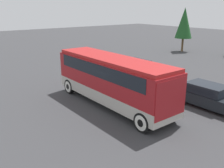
{
  "coord_description": "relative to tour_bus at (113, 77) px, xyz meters",
  "views": [
    {
      "loc": [
        12.21,
        -9.52,
        6.23
      ],
      "look_at": [
        0.0,
        0.0,
        1.44
      ],
      "focal_mm": 40.0,
      "sensor_mm": 36.0,
      "label": 1
    }
  ],
  "objects": [
    {
      "name": "ground_plane",
      "position": [
        -0.1,
        -0.0,
        -1.92
      ],
      "size": [
        120.0,
        120.0,
        0.0
      ],
      "primitive_type": "plane",
      "color": "#38383A"
    },
    {
      "name": "tour_bus",
      "position": [
        0.0,
        0.0,
        0.0
      ],
      "size": [
        9.64,
        2.51,
        3.19
      ],
      "color": "#B7B2A8",
      "rests_on": "ground_plane"
    },
    {
      "name": "parked_car_near",
      "position": [
        4.03,
        4.65,
        -1.18
      ],
      "size": [
        4.73,
        1.85,
        1.52
      ],
      "color": "black",
      "rests_on": "ground_plane"
    },
    {
      "name": "parked_car_mid",
      "position": [
        -4.76,
        6.78,
        -1.22
      ],
      "size": [
        4.6,
        1.89,
        1.4
      ],
      "color": "silver",
      "rests_on": "ground_plane"
    },
    {
      "name": "tree_left",
      "position": [
        -10.2,
        20.85,
        2.13
      ],
      "size": [
        2.39,
        2.39,
        6.19
      ],
      "color": "brown",
      "rests_on": "ground_plane"
    }
  ]
}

